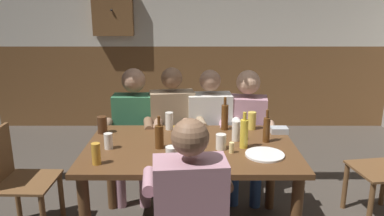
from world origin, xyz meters
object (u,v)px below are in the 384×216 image
(person_4, at_px, (190,206))
(pint_glass_3, at_px, (171,121))
(person_2, at_px, (212,128))
(plate_0, at_px, (266,155))
(pint_glass_5, at_px, (104,125))
(pint_glass_8, at_px, (97,154))
(pint_glass_0, at_px, (237,131))
(person_1, at_px, (175,127))
(pint_glass_6, at_px, (173,156))
(chair_empty_near_right, at_px, (17,179))
(person_0, at_px, (136,126))
(plate_1, at_px, (197,134))
(pint_glass_7, at_px, (110,141))
(pint_glass_2, at_px, (179,135))
(table_candle, at_px, (233,148))
(person_3, at_px, (248,127))
(wall_dart_cabinet, at_px, (114,10))
(pint_glass_4, at_px, (222,142))
(bottle_3, at_px, (161,136))
(bottle_0, at_px, (245,133))
(dining_table, at_px, (192,159))
(pint_glass_1, at_px, (253,121))
(bottle_1, at_px, (268,129))
(condiment_caddy, at_px, (280,130))
(bottle_2, at_px, (226,117))

(person_4, bearing_deg, pint_glass_3, 93.46)
(person_2, height_order, plate_0, person_2)
(pint_glass_5, distance_m, pint_glass_8, 0.64)
(pint_glass_0, bearing_deg, person_1, 130.86)
(pint_glass_6, bearing_deg, pint_glass_8, 177.02)
(pint_glass_5, xyz_separation_m, pint_glass_8, (0.10, -0.63, 0.00))
(chair_empty_near_right, bearing_deg, person_0, 130.77)
(person_1, relative_size, plate_1, 5.74)
(pint_glass_0, height_order, pint_glass_7, pint_glass_0)
(person_1, bearing_deg, person_0, -8.62)
(plate_1, distance_m, pint_glass_2, 0.25)
(table_candle, xyz_separation_m, plate_1, (-0.26, 0.39, -0.03))
(person_3, relative_size, wall_dart_cabinet, 1.72)
(pint_glass_4, bearing_deg, plate_0, -22.49)
(person_0, bearing_deg, bottle_3, 110.79)
(plate_1, distance_m, bottle_0, 0.47)
(dining_table, xyz_separation_m, table_candle, (0.30, -0.13, 0.15))
(bottle_0, distance_m, pint_glass_8, 1.08)
(person_0, bearing_deg, person_3, 179.18)
(person_2, bearing_deg, chair_empty_near_right, 20.56)
(plate_0, xyz_separation_m, plate_1, (-0.49, 0.44, 0.00))
(person_4, distance_m, pint_glass_1, 1.26)
(bottle_1, height_order, bottle_3, bottle_1)
(pint_glass_1, distance_m, pint_glass_4, 0.55)
(dining_table, distance_m, pint_glass_1, 0.68)
(person_4, distance_m, pint_glass_3, 1.15)
(person_0, distance_m, plate_1, 0.75)
(person_1, xyz_separation_m, person_3, (0.70, 0.00, -0.00))
(pint_glass_0, bearing_deg, pint_glass_2, -173.47)
(dining_table, height_order, pint_glass_4, pint_glass_4)
(person_3, height_order, pint_glass_7, person_3)
(bottle_1, bearing_deg, person_0, 150.61)
(table_candle, height_order, pint_glass_5, pint_glass_5)
(person_1, bearing_deg, person_2, 171.59)
(condiment_caddy, bearing_deg, pint_glass_4, -145.01)
(person_2, distance_m, bottle_2, 0.41)
(wall_dart_cabinet, bearing_deg, bottle_2, -59.53)
(pint_glass_5, bearing_deg, chair_empty_near_right, -157.60)
(person_1, distance_m, pint_glass_1, 0.78)
(plate_1, bearing_deg, pint_glass_0, -23.63)
(person_4, bearing_deg, person_1, 90.86)
(pint_glass_4, bearing_deg, pint_glass_8, -162.41)
(person_0, bearing_deg, pint_glass_7, 83.66)
(pint_glass_7, bearing_deg, person_3, 34.37)
(person_0, height_order, pint_glass_4, person_0)
(person_4, distance_m, table_candle, 0.68)
(bottle_1, bearing_deg, pint_glass_3, 158.70)
(plate_0, bearing_deg, chair_empty_near_right, 173.44)
(person_0, xyz_separation_m, pint_glass_8, (-0.10, -1.06, 0.16))
(person_1, relative_size, pint_glass_2, 9.10)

